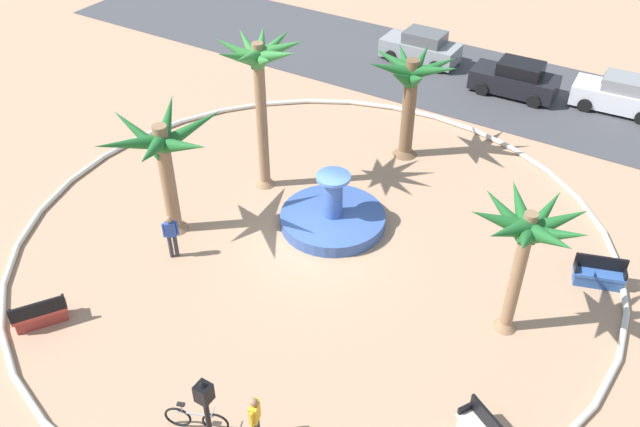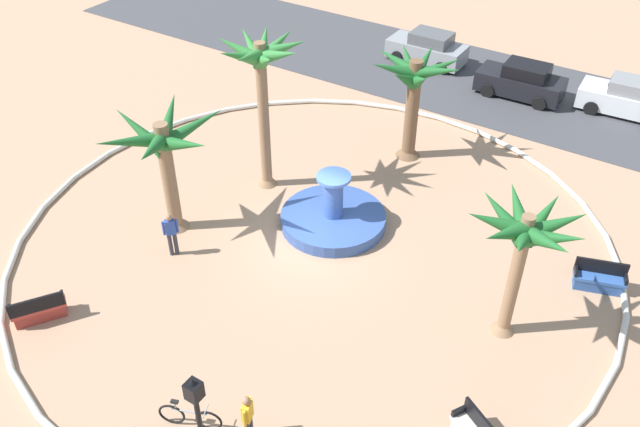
% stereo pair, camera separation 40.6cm
% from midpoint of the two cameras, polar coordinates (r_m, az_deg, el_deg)
% --- Properties ---
extents(ground_plane, '(80.00, 80.00, 0.00)m').
position_cam_midpoint_polar(ground_plane, '(23.38, 0.00, -2.38)').
color(ground_plane, tan).
extents(plaza_curb, '(20.63, 20.63, 0.20)m').
position_cam_midpoint_polar(plaza_curb, '(23.31, 0.00, -2.19)').
color(plaza_curb, silver).
rests_on(plaza_curb, ground).
extents(street_asphalt, '(48.00, 8.00, 0.03)m').
position_cam_midpoint_polar(street_asphalt, '(34.75, 13.57, 10.81)').
color(street_asphalt, '#424247').
rests_on(street_asphalt, ground).
extents(fountain, '(3.77, 3.77, 2.10)m').
position_cam_midpoint_polar(fountain, '(23.95, 1.61, -0.35)').
color(fountain, '#38569E').
rests_on(fountain, ground).
extents(palm_tree_near_fountain, '(3.63, 3.45, 4.47)m').
position_cam_midpoint_polar(palm_tree_near_fountain, '(26.64, 8.44, 10.79)').
color(palm_tree_near_fountain, brown).
rests_on(palm_tree_near_fountain, ground).
extents(palm_tree_by_curb, '(3.26, 3.28, 4.56)m').
position_cam_midpoint_polar(palm_tree_by_curb, '(18.72, 17.60, -1.99)').
color(palm_tree_by_curb, '#8E6B4C').
rests_on(palm_tree_by_curb, ground).
extents(palm_tree_mid_plaza, '(4.31, 4.21, 4.46)m').
position_cam_midpoint_polar(palm_tree_mid_plaza, '(22.68, -12.63, 5.27)').
color(palm_tree_mid_plaza, '#8E6B4C').
rests_on(palm_tree_mid_plaza, ground).
extents(palm_tree_far_side, '(3.25, 3.31, 6.08)m').
position_cam_midpoint_polar(palm_tree_far_side, '(23.84, -4.49, 12.08)').
color(palm_tree_far_side, '#8E6B4C').
rests_on(palm_tree_far_side, ground).
extents(bench_east, '(1.29, 1.61, 1.00)m').
position_cam_midpoint_polar(bench_east, '(22.03, -22.28, -7.66)').
color(bench_east, '#B73D33').
rests_on(bench_east, ground).
extents(bench_west, '(1.68, 0.98, 1.00)m').
position_cam_midpoint_polar(bench_west, '(23.23, 23.08, -5.23)').
color(bench_west, '#335BA8').
rests_on(bench_west, ground).
extents(bicycle_red_frame, '(1.62, 0.72, 0.94)m').
position_cam_midpoint_polar(bicycle_red_frame, '(18.20, -10.35, -16.65)').
color(bicycle_red_frame, black).
rests_on(bicycle_red_frame, ground).
extents(person_cyclist_photo, '(0.30, 0.51, 1.63)m').
position_cam_midpoint_polar(person_cyclist_photo, '(17.35, -5.46, -16.80)').
color(person_cyclist_photo, '#33333D').
rests_on(person_cyclist_photo, ground).
extents(person_pedestrian_stroll, '(0.37, 0.43, 1.67)m').
position_cam_midpoint_polar(person_pedestrian_stroll, '(22.77, -12.05, -1.58)').
color(person_pedestrian_stroll, '#33333D').
rests_on(person_pedestrian_stroll, ground).
extents(parked_car_leftmost, '(4.00, 1.93, 1.67)m').
position_cam_midpoint_polar(parked_car_leftmost, '(36.06, 9.45, 13.68)').
color(parked_car_leftmost, gray).
rests_on(parked_car_leftmost, ground).
extents(parked_car_second, '(4.05, 2.01, 1.67)m').
position_cam_midpoint_polar(parked_car_second, '(33.58, 17.08, 10.70)').
color(parked_car_second, black).
rests_on(parked_car_second, ground).
extents(parked_car_third, '(4.09, 2.09, 1.67)m').
position_cam_midpoint_polar(parked_car_third, '(33.71, 24.95, 8.89)').
color(parked_car_third, silver).
rests_on(parked_car_third, ground).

